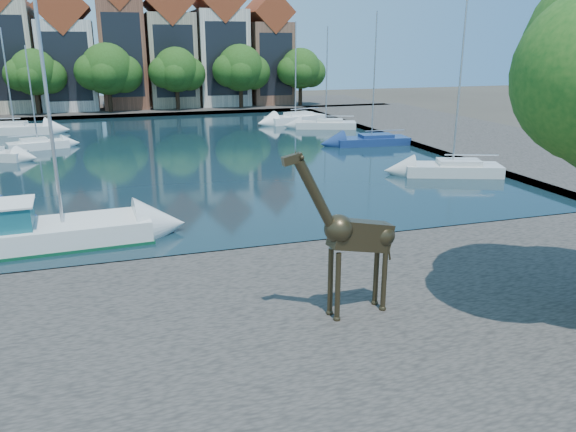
# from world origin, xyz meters

# --- Properties ---
(ground) EXTENTS (160.00, 160.00, 0.00)m
(ground) POSITION_xyz_m (0.00, 0.00, 0.00)
(ground) COLOR #38332B
(ground) RESTS_ON ground
(water_basin) EXTENTS (38.00, 50.00, 0.08)m
(water_basin) POSITION_xyz_m (0.00, 24.00, 0.04)
(water_basin) COLOR black
(water_basin) RESTS_ON ground
(near_quay) EXTENTS (50.00, 14.00, 0.50)m
(near_quay) POSITION_xyz_m (0.00, -7.00, 0.25)
(near_quay) COLOR #4B4641
(near_quay) RESTS_ON ground
(far_quay) EXTENTS (60.00, 16.00, 0.50)m
(far_quay) POSITION_xyz_m (0.00, 56.00, 0.25)
(far_quay) COLOR #4B4641
(far_quay) RESTS_ON ground
(right_quay) EXTENTS (14.00, 52.00, 0.50)m
(right_quay) POSITION_xyz_m (25.00, 24.00, 0.25)
(right_quay) COLOR #4B4641
(right_quay) RESTS_ON ground
(townhouse_west_mid) EXTENTS (5.94, 9.18, 16.79)m
(townhouse_west_mid) POSITION_xyz_m (-17.00, 55.99, 8.23)
(townhouse_west_mid) COLOR beige
(townhouse_west_mid) RESTS_ON far_quay
(townhouse_west_inner) EXTENTS (6.43, 9.18, 15.15)m
(townhouse_west_inner) POSITION_xyz_m (-10.50, 55.99, 7.35)
(townhouse_west_inner) COLOR silver
(townhouse_west_inner) RESTS_ON far_quay
(townhouse_center) EXTENTS (5.44, 9.18, 16.93)m
(townhouse_center) POSITION_xyz_m (-4.00, 55.99, 8.36)
(townhouse_center) COLOR brown
(townhouse_center) RESTS_ON far_quay
(townhouse_east_inner) EXTENTS (5.94, 9.18, 15.79)m
(townhouse_east_inner) POSITION_xyz_m (2.00, 55.99, 7.73)
(townhouse_east_inner) COLOR tan
(townhouse_east_inner) RESTS_ON far_quay
(townhouse_east_mid) EXTENTS (6.43, 9.18, 16.65)m
(townhouse_east_mid) POSITION_xyz_m (8.50, 55.99, 8.10)
(townhouse_east_mid) COLOR beige
(townhouse_east_mid) RESTS_ON far_quay
(townhouse_east_end) EXTENTS (5.44, 9.18, 14.43)m
(townhouse_east_end) POSITION_xyz_m (15.00, 55.99, 7.11)
(townhouse_east_end) COLOR brown
(townhouse_east_end) RESTS_ON far_quay
(far_tree_west) EXTENTS (6.76, 5.20, 7.36)m
(far_tree_west) POSITION_xyz_m (-13.91, 50.49, 5.08)
(far_tree_west) COLOR #332114
(far_tree_west) RESTS_ON far_quay
(far_tree_mid_west) EXTENTS (7.80, 6.00, 8.00)m
(far_tree_mid_west) POSITION_xyz_m (-5.89, 50.49, 5.29)
(far_tree_mid_west) COLOR #332114
(far_tree_mid_west) RESTS_ON far_quay
(far_tree_mid_east) EXTENTS (7.02, 5.40, 7.52)m
(far_tree_mid_east) POSITION_xyz_m (2.10, 50.49, 5.13)
(far_tree_mid_east) COLOR #332114
(far_tree_mid_east) RESTS_ON far_quay
(far_tree_east) EXTENTS (7.54, 5.80, 7.84)m
(far_tree_east) POSITION_xyz_m (10.11, 50.49, 5.24)
(far_tree_east) COLOR #332114
(far_tree_east) RESTS_ON far_quay
(far_tree_far_east) EXTENTS (6.76, 5.20, 7.36)m
(far_tree_far_east) POSITION_xyz_m (18.09, 50.49, 5.08)
(far_tree_far_east) COLOR #332114
(far_tree_far_east) RESTS_ON far_quay
(giraffe_statue) EXTENTS (3.58, 0.84, 5.11)m
(giraffe_statue) POSITION_xyz_m (0.31, -6.58, 3.01)
(giraffe_statue) COLOR #342B1A
(giraffe_statue) RESTS_ON near_quay
(motorsailer) EXTENTS (9.57, 3.31, 10.32)m
(motorsailer) POSITION_xyz_m (-9.93, 3.81, 0.87)
(motorsailer) COLOR white
(motorsailer) RESTS_ON water_basin
(sailboat_left_d) EXTENTS (4.88, 2.84, 8.17)m
(sailboat_left_d) POSITION_xyz_m (-12.00, 28.85, 0.58)
(sailboat_left_d) COLOR white
(sailboat_left_d) RESTS_ON water_basin
(sailboat_left_e) EXTENTS (7.28, 3.37, 9.70)m
(sailboat_left_e) POSITION_xyz_m (-15.00, 38.36, 0.67)
(sailboat_left_e) COLOR silver
(sailboat_left_e) RESTS_ON water_basin
(sailboat_right_a) EXTENTS (6.56, 4.15, 11.71)m
(sailboat_right_a) POSITION_xyz_m (15.00, 10.39, 0.66)
(sailboat_right_a) COLOR beige
(sailboat_right_a) RESTS_ON water_basin
(sailboat_right_b) EXTENTS (6.48, 2.73, 10.80)m
(sailboat_right_b) POSITION_xyz_m (15.00, 22.57, 0.57)
(sailboat_right_b) COLOR navy
(sailboat_right_b) RESTS_ON water_basin
(sailboat_right_c) EXTENTS (6.40, 4.05, 9.90)m
(sailboat_right_c) POSITION_xyz_m (14.78, 32.82, 0.60)
(sailboat_right_c) COLOR silver
(sailboat_right_c) RESTS_ON water_basin
(sailboat_right_d) EXTENTS (7.08, 4.19, 10.49)m
(sailboat_right_d) POSITION_xyz_m (13.11, 37.67, 0.68)
(sailboat_right_d) COLOR white
(sailboat_right_d) RESTS_ON water_basin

